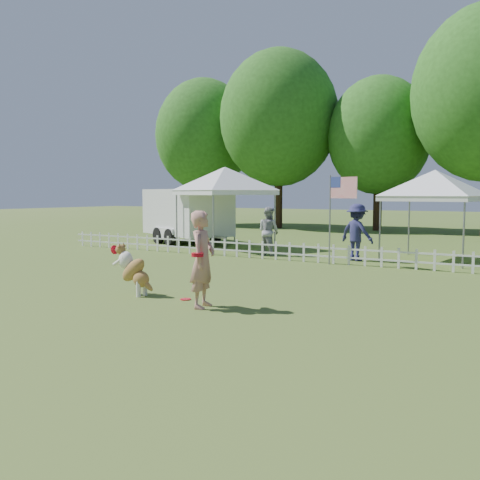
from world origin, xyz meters
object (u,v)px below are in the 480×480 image
at_px(dog, 134,270).
at_px(canopy_tent_left, 225,209).
at_px(flag_pole, 330,220).
at_px(spectator_a, 269,231).
at_px(frisbee_on_turf, 186,299).
at_px(spectator_b, 357,232).
at_px(cargo_trailer, 187,216).
at_px(canopy_tent_right, 434,217).
at_px(handler, 203,259).

height_order(dog, canopy_tent_left, canopy_tent_left).
xyz_separation_m(flag_pole, spectator_a, (-2.72, 1.16, -0.51)).
xyz_separation_m(frisbee_on_turf, spectator_b, (0.92, 7.98, 0.91)).
height_order(canopy_tent_left, spectator_a, canopy_tent_left).
distance_m(cargo_trailer, spectator_a, 5.72).
bearing_deg(flag_pole, cargo_trailer, 173.95).
relative_size(canopy_tent_right, spectator_a, 1.68).
xyz_separation_m(dog, frisbee_on_turf, (1.24, 0.16, -0.53)).
bearing_deg(canopy_tent_left, cargo_trailer, -177.90).
bearing_deg(frisbee_on_turf, dog, -172.47).
bearing_deg(flag_pole, handler, -70.87).
bearing_deg(spectator_b, frisbee_on_turf, 102.40).
bearing_deg(handler, canopy_tent_left, 17.33).
bearing_deg(handler, cargo_trailer, 24.88).
relative_size(canopy_tent_right, cargo_trailer, 0.52).
relative_size(canopy_tent_left, cargo_trailer, 0.57).
xyz_separation_m(spectator_a, spectator_b, (3.15, 0.13, 0.07)).
bearing_deg(cargo_trailer, canopy_tent_right, 19.68).
distance_m(dog, frisbee_on_turf, 1.36).
distance_m(canopy_tent_left, flag_pole, 5.78).
relative_size(spectator_a, spectator_b, 0.92).
bearing_deg(flag_pole, canopy_tent_right, 61.86).
relative_size(dog, spectator_a, 0.64).
bearing_deg(dog, canopy_tent_right, 69.60).
relative_size(canopy_tent_left, spectator_b, 1.70).
bearing_deg(canopy_tent_left, frisbee_on_turf, -37.48).
distance_m(handler, canopy_tent_left, 10.96).
xyz_separation_m(frisbee_on_turf, flag_pole, (0.49, 6.70, 1.35)).
distance_m(handler, frisbee_on_turf, 1.25).
relative_size(dog, canopy_tent_right, 0.38).
distance_m(canopy_tent_left, spectator_b, 5.84).
height_order(handler, dog, handler).
distance_m(flag_pole, spectator_b, 1.43).
xyz_separation_m(flag_pole, spectator_b, (0.43, 1.29, -0.44)).
bearing_deg(canopy_tent_right, handler, -96.68).
bearing_deg(dog, spectator_a, 101.19).
bearing_deg(cargo_trailer, handler, -27.54).
bearing_deg(spectator_b, canopy_tent_right, -130.88).
xyz_separation_m(handler, frisbee_on_turf, (-0.73, 0.43, -0.92)).
height_order(canopy_tent_right, spectator_b, canopy_tent_right).
xyz_separation_m(dog, canopy_tent_left, (-3.55, 9.18, 1.03)).
bearing_deg(handler, spectator_a, 6.69).
distance_m(flag_pole, spectator_a, 3.00).
bearing_deg(spectator_a, canopy_tent_left, -8.45).
xyz_separation_m(handler, flag_pole, (-0.24, 7.13, 0.44)).
height_order(canopy_tent_left, flag_pole, canopy_tent_left).
height_order(canopy_tent_left, cargo_trailer, canopy_tent_left).
bearing_deg(cargo_trailer, spectator_a, 1.21).
distance_m(dog, cargo_trailer, 12.04).
relative_size(dog, canopy_tent_left, 0.35).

